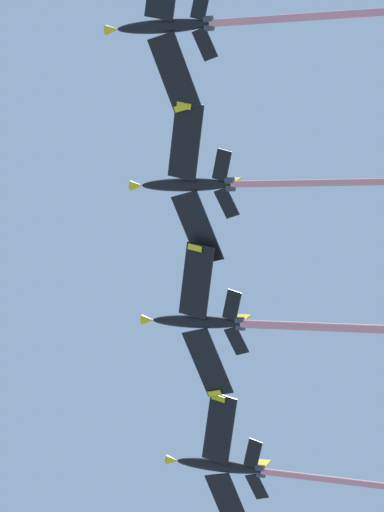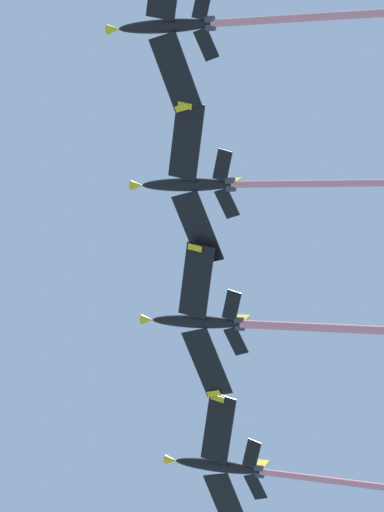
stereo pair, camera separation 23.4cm
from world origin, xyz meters
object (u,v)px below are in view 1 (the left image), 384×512
at_px(jet_inner_left, 230,184).
at_px(jet_centre, 242,323).
at_px(jet_far_left, 213,23).
at_px(jet_inner_right, 254,470).

distance_m(jet_inner_left, jet_centre, 16.82).
xyz_separation_m(jet_far_left, jet_inner_right, (-51.07, 20.48, -0.00)).
xyz_separation_m(jet_centre, jet_inner_right, (-18.42, 7.17, 0.97)).
height_order(jet_inner_left, jet_inner_right, jet_inner_left).
relative_size(jet_far_left, jet_centre, 1.13).
bearing_deg(jet_inner_right, jet_centre, -21.25).
relative_size(jet_inner_left, jet_centre, 1.13).
xyz_separation_m(jet_inner_left, jet_inner_right, (-34.03, 13.35, -0.16)).
bearing_deg(jet_centre, jet_far_left, -22.19).
distance_m(jet_centre, jet_inner_right, 19.79).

